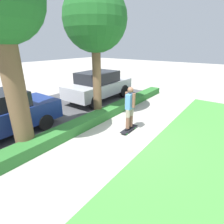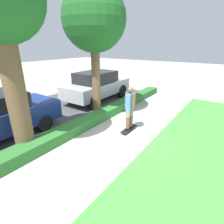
{
  "view_description": "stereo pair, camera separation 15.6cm",
  "coord_description": "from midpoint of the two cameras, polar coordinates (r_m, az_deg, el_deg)",
  "views": [
    {
      "loc": [
        -4.63,
        -3.02,
        3.06
      ],
      "look_at": [
        0.2,
        0.6,
        0.73
      ],
      "focal_mm": 28.0,
      "sensor_mm": 36.0,
      "label": 1
    },
    {
      "loc": [
        -4.72,
        -2.9,
        3.06
      ],
      "look_at": [
        0.2,
        0.6,
        0.73
      ],
      "focal_mm": 28.0,
      "sensor_mm": 36.0,
      "label": 2
    }
  ],
  "objects": [
    {
      "name": "ground_plane",
      "position": [
        6.32,
        2.71,
        -7.83
      ],
      "size": [
        60.0,
        60.0,
        0.0
      ],
      "primitive_type": "plane",
      "color": "#ADA89E"
    },
    {
      "name": "grass_lawn_strip",
      "position": [
        5.59,
        30.6,
        -15.42
      ],
      "size": [
        12.82,
        4.0,
        0.01
      ],
      "color": "#47933D",
      "rests_on": "ground_plane"
    },
    {
      "name": "street_asphalt",
      "position": [
        9.08,
        -20.13,
        0.13
      ],
      "size": [
        12.82,
        5.0,
        0.01
      ],
      "color": "#474749",
      "rests_on": "ground_plane"
    },
    {
      "name": "hedge_row",
      "position": [
        7.14,
        -8.13,
        -2.87
      ],
      "size": [
        12.82,
        0.6,
        0.36
      ],
      "color": "#2D702D",
      "rests_on": "ground_plane"
    },
    {
      "name": "skateboard",
      "position": [
        6.67,
        4.91,
        -5.52
      ],
      "size": [
        0.91,
        0.24,
        0.09
      ],
      "color": "black",
      "rests_on": "ground_plane"
    },
    {
      "name": "skater_person",
      "position": [
        6.33,
        5.15,
        1.55
      ],
      "size": [
        0.49,
        0.41,
        1.6
      ],
      "color": "black",
      "rests_on": "skateboard"
    },
    {
      "name": "tree_mid",
      "position": [
        7.51,
        -6.53,
        27.47
      ],
      "size": [
        2.46,
        2.46,
        5.2
      ],
      "color": "brown",
      "rests_on": "ground_plane"
    },
    {
      "name": "parked_car_middle",
      "position": [
        10.21,
        -5.3,
        8.65
      ],
      "size": [
        4.34,
        1.87,
        1.65
      ],
      "rotation": [
        0.0,
        0.0,
        0.02
      ],
      "color": "#B7B7BC",
      "rests_on": "ground_plane"
    }
  ]
}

